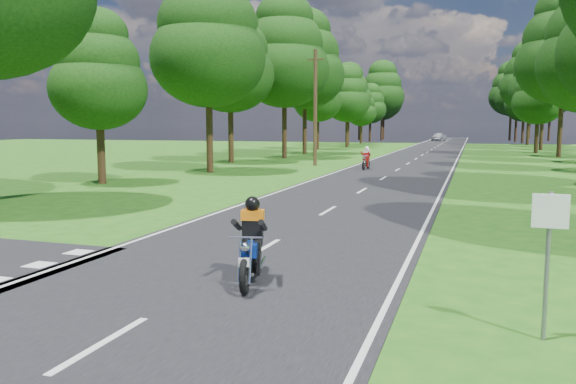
% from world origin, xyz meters
% --- Properties ---
extents(ground, '(160.00, 160.00, 0.00)m').
position_xyz_m(ground, '(0.00, 0.00, 0.00)').
color(ground, '#1E5914').
rests_on(ground, ground).
extents(main_road, '(7.00, 140.00, 0.02)m').
position_xyz_m(main_road, '(0.00, 50.00, 0.01)').
color(main_road, black).
rests_on(main_road, ground).
extents(road_markings, '(7.40, 140.00, 0.01)m').
position_xyz_m(road_markings, '(-0.14, 48.13, 0.02)').
color(road_markings, silver).
rests_on(road_markings, main_road).
extents(treeline, '(40.00, 115.35, 14.78)m').
position_xyz_m(treeline, '(1.43, 60.06, 8.25)').
color(treeline, black).
rests_on(treeline, ground).
extents(telegraph_pole, '(1.20, 0.26, 8.00)m').
position_xyz_m(telegraph_pole, '(-6.00, 28.00, 4.07)').
color(telegraph_pole, '#382616').
rests_on(telegraph_pole, ground).
extents(road_sign, '(0.45, 0.07, 2.00)m').
position_xyz_m(road_sign, '(5.50, -2.01, 1.34)').
color(road_sign, slate).
rests_on(road_sign, ground).
extents(rider_near_blue, '(1.04, 1.95, 1.55)m').
position_xyz_m(rider_near_blue, '(0.76, -0.67, 0.79)').
color(rider_near_blue, navy).
rests_on(rider_near_blue, main_road).
extents(rider_far_red, '(0.62, 1.78, 1.47)m').
position_xyz_m(rider_far_red, '(-1.95, 25.60, 0.76)').
color(rider_far_red, '#A41B0C').
rests_on(rider_far_red, main_road).
extents(distant_car, '(2.68, 4.69, 1.50)m').
position_xyz_m(distant_car, '(-1.32, 92.42, 0.77)').
color(distant_car, silver).
rests_on(distant_car, main_road).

